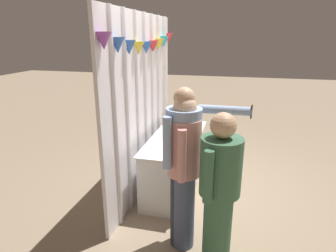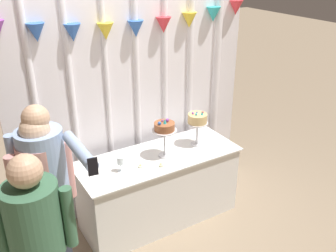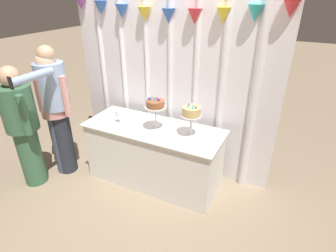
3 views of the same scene
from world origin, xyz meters
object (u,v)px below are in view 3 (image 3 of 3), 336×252
Objects in this scene: tealight_near_left at (139,132)px; guest_man_pink_jacket at (22,125)px; guest_girl_blue_dress at (56,108)px; cake_table at (154,155)px; wine_glass at (118,114)px; tealight_far_left at (130,126)px; cake_display_nearright at (191,113)px; guest_man_dark_suit at (55,111)px; cake_display_nearleft at (155,106)px.

tealight_near_left is 1.38m from guest_man_pink_jacket.
guest_girl_blue_dress is 1.11× the size of guest_man_pink_jacket.
wine_glass is (-0.45, -0.07, 0.49)m from cake_table.
wine_glass is 0.22m from tealight_far_left.
guest_girl_blue_dress is at bearing -165.89° from tealight_far_left.
tealight_near_left is at bearing -113.83° from cake_table.
guest_man_dark_suit reaches higher than cake_display_nearright.
guest_man_pink_jacket is at bearing -116.61° from guest_girl_blue_dress.
guest_man_dark_suit is 0.40m from guest_man_pink_jacket.
guest_girl_blue_dress reaches higher than tealight_near_left.
wine_glass reaches higher than cake_table.
cake_display_nearleft is (0.05, -0.03, 0.69)m from cake_table.
cake_display_nearright is 8.89× the size of tealight_near_left.
guest_girl_blue_dress reaches higher than wine_glass.
cake_display_nearright is 2.55× the size of wine_glass.
cake_display_nearright is 1.70m from guest_girl_blue_dress.
tealight_near_left is at bearing -18.84° from wine_glass.
guest_girl_blue_dress is at bearing -166.19° from cake_display_nearleft.
cake_display_nearright is at bearing 4.57° from cake_display_nearleft.
cake_table is at bearing 15.72° from guest_man_dark_suit.
guest_man_pink_jacket reaches higher than tealight_near_left.
cake_table is 0.69m from cake_display_nearleft.
cake_display_nearright is 1.98m from guest_man_pink_jacket.
guest_girl_blue_dress reaches higher than guest_man_pink_jacket.
guest_girl_blue_dress is (-1.10, -0.14, 0.15)m from tealight_near_left.
cake_display_nearright is at bearing 8.19° from tealight_far_left.
guest_girl_blue_dress is at bearing 63.39° from guest_man_pink_jacket.
cake_display_nearleft is 1.59m from guest_man_pink_jacket.
guest_girl_blue_dress is at bearing 17.39° from guest_man_dark_suit.
guest_man_dark_suit is (-0.94, -0.24, 0.11)m from tealight_far_left.
guest_man_dark_suit is (-1.12, -0.15, 0.11)m from tealight_near_left.
guest_man_dark_suit is at bearing -166.13° from cake_display_nearleft.
tealight_far_left is 0.03× the size of guest_girl_blue_dress.
cake_display_nearright is at bearing 11.59° from guest_man_dark_suit.
cake_display_nearright is at bearing 20.92° from guest_man_pink_jacket.
guest_girl_blue_dress reaches higher than tealight_far_left.
cake_display_nearleft is 1.28m from guest_girl_blue_dress.
guest_man_dark_suit reaches higher than wine_glass.
guest_girl_blue_dress is at bearing -164.31° from cake_table.
guest_man_pink_jacket reaches higher than cake_display_nearright.
cake_display_nearleft is 0.42m from cake_display_nearright.
guest_man_pink_jacket is (-0.18, -0.37, -0.11)m from guest_girl_blue_dress.
wine_glass is at bearing 161.16° from tealight_near_left.
guest_man_dark_suit is at bearing -164.28° from cake_table.
guest_man_dark_suit reaches higher than tealight_far_left.
tealight_near_left is 0.03× the size of guest_man_pink_jacket.
wine_glass is at bearing 170.00° from tealight_far_left.
cake_table is at bearing 66.17° from tealight_near_left.
wine_glass is 0.09× the size of guest_man_dark_suit.
guest_girl_blue_dress is 0.42m from guest_man_pink_jacket.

